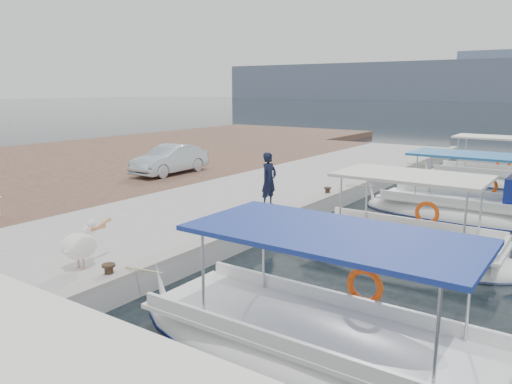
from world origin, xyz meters
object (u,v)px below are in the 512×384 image
(fishing_caique_e, at_px, (491,182))
(parked_car, at_px, (170,160))
(fisherman, at_px, (269,180))
(fishing_caique_c, at_px, (401,252))
(pelican, at_px, (81,245))
(fishing_caique_d, at_px, (474,214))
(fishing_caique_b, at_px, (319,354))

(fishing_caique_e, distance_m, parked_car, 15.03)
(fisherman, xyz_separation_m, parked_car, (-7.39, 2.89, -0.25))
(fishing_caique_c, distance_m, fishing_caique_e, 12.46)
(pelican, bearing_deg, fishing_caique_e, 74.74)
(fishing_caique_d, xyz_separation_m, parked_car, (-13.04, -1.31, 0.97))
(fishing_caique_c, xyz_separation_m, fishing_caique_e, (0.03, 12.46, 0.00))
(fishing_caique_c, bearing_deg, fishing_caique_d, 82.11)
(fishing_caique_e, bearing_deg, fishing_caique_c, -90.13)
(fishing_caique_c, bearing_deg, pelican, -129.13)
(fishing_caique_e, height_order, pelican, fishing_caique_e)
(fisherman, bearing_deg, fishing_caique_c, -97.02)
(fishing_caique_b, distance_m, fishing_caique_e, 18.38)
(pelican, bearing_deg, parked_car, 125.46)
(fishing_caique_e, xyz_separation_m, fisherman, (-4.95, -11.41, 1.29))
(fisherman, bearing_deg, fishing_caique_d, -48.33)
(pelican, relative_size, fisherman, 0.73)
(fishing_caique_e, relative_size, parked_car, 1.56)
(fishing_caique_c, height_order, pelican, fishing_caique_c)
(parked_car, bearing_deg, fishing_caique_c, -19.10)
(fishing_caique_e, bearing_deg, fishing_caique_b, -88.12)
(fishing_caique_b, bearing_deg, fishing_caique_c, 96.11)
(fishing_caique_b, bearing_deg, fishing_caique_e, 91.88)
(fishing_caique_b, height_order, fishing_caique_e, same)
(fishing_caique_c, distance_m, parked_car, 12.96)
(fisherman, bearing_deg, parked_car, 73.67)
(fishing_caique_b, distance_m, pelican, 5.78)
(fishing_caique_c, height_order, fishing_caique_d, same)
(fishing_caique_e, distance_m, pelican, 19.39)
(fishing_caique_e, height_order, fisherman, fisherman)
(fishing_caique_c, distance_m, pelican, 8.08)
(fishing_caique_e, xyz_separation_m, parked_car, (-12.34, -8.52, 1.04))
(fishing_caique_b, relative_size, fishing_caique_e, 1.19)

